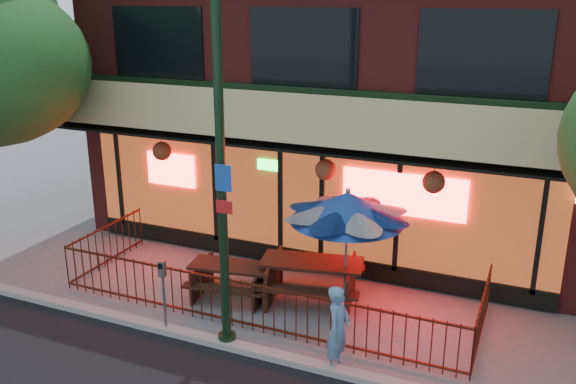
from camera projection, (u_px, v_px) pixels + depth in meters
name	position (u px, v px, depth m)	size (l,w,h in m)	color
ground	(237.00, 333.00, 11.41)	(80.00, 80.00, 0.00)	gray
curb	(224.00, 344.00, 10.96)	(80.00, 0.25, 0.12)	#999993
restaurant_building	(357.00, 70.00, 16.36)	(12.96, 9.49, 8.05)	maroon
patio_fence	(249.00, 291.00, 11.66)	(8.44, 2.62, 1.00)	#3D180D
street_light	(221.00, 178.00, 10.09)	(0.43, 0.32, 7.00)	black
picnic_table_left	(231.00, 275.00, 12.67)	(1.88, 1.55, 0.73)	black
picnic_table_right	(312.00, 274.00, 12.49)	(2.34, 1.96, 0.88)	#341A12
patio_umbrella	(348.00, 207.00, 11.65)	(2.23, 2.23, 2.55)	gray
pedestrian	(338.00, 329.00, 10.08)	(0.56, 0.37, 1.53)	#5D89BB
parking_meter_near	(163.00, 284.00, 11.16)	(0.15, 0.13, 1.45)	gray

